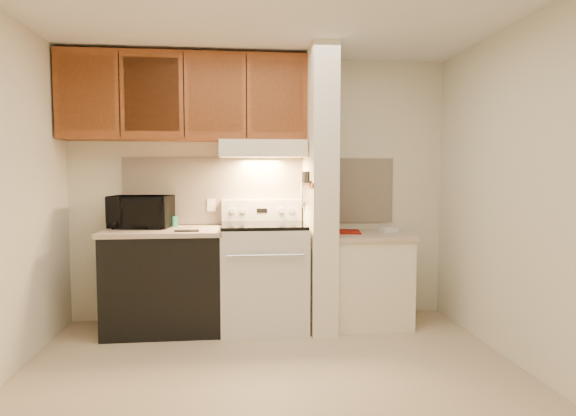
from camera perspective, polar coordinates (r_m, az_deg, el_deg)
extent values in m
plane|color=#C3AF8F|center=(3.46, -1.75, -19.79)|extent=(3.60, 3.60, 0.00)
plane|color=white|center=(3.35, -1.85, 23.25)|extent=(3.60, 3.60, 0.00)
cube|color=beige|center=(4.66, -3.18, 2.25)|extent=(3.60, 2.50, 0.02)
cube|color=beige|center=(3.76, 26.74, 1.35)|extent=(0.02, 3.00, 2.50)
cube|color=#FFE8CE|center=(4.65, -3.17, 2.06)|extent=(2.60, 0.02, 0.63)
cube|color=silver|center=(4.42, -2.91, -8.20)|extent=(0.76, 0.65, 0.92)
cube|color=black|center=(4.10, -2.66, -8.60)|extent=(0.50, 0.01, 0.30)
cylinder|color=silver|center=(4.02, -2.64, -5.66)|extent=(0.65, 0.02, 0.02)
cube|color=black|center=(4.34, -2.93, -2.06)|extent=(0.74, 0.64, 0.03)
cube|color=silver|center=(4.61, -3.13, -0.26)|extent=(0.76, 0.08, 0.20)
cube|color=black|center=(4.57, -3.10, -0.30)|extent=(0.10, 0.01, 0.04)
cylinder|color=silver|center=(4.56, -6.62, -0.33)|extent=(0.05, 0.02, 0.05)
cylinder|color=silver|center=(4.56, -5.36, -0.32)|extent=(0.05, 0.02, 0.05)
cylinder|color=silver|center=(4.58, -0.85, -0.29)|extent=(0.05, 0.02, 0.05)
cylinder|color=silver|center=(4.59, 0.39, -0.28)|extent=(0.05, 0.02, 0.05)
cube|color=black|center=(4.47, -14.37, -8.50)|extent=(1.00, 0.63, 0.87)
cube|color=#C2AB96|center=(4.40, -14.47, -2.70)|extent=(1.04, 0.67, 0.04)
cube|color=black|center=(4.17, -11.89, -2.65)|extent=(0.20, 0.07, 0.01)
cylinder|color=#21705D|center=(4.60, -13.48, -1.52)|extent=(0.09, 0.09, 0.10)
cube|color=white|center=(4.65, -9.08, 0.34)|extent=(0.08, 0.01, 0.12)
imported|color=black|center=(4.56, -16.99, -0.42)|extent=(0.57, 0.42, 0.29)
cube|color=white|center=(4.37, 3.75, 2.12)|extent=(0.22, 0.70, 2.50)
cube|color=brown|center=(4.35, 2.25, 2.77)|extent=(0.01, 0.70, 0.04)
cube|color=black|center=(4.30, 2.27, 3.02)|extent=(0.02, 0.42, 0.04)
cube|color=silver|center=(4.13, 2.45, 1.59)|extent=(0.01, 0.03, 0.16)
cylinder|color=black|center=(4.13, 2.45, 3.67)|extent=(0.02, 0.02, 0.10)
cube|color=silver|center=(4.21, 2.28, 1.50)|extent=(0.01, 0.04, 0.18)
cylinder|color=black|center=(4.21, 2.29, 3.68)|extent=(0.02, 0.02, 0.10)
cube|color=silver|center=(4.29, 2.13, 1.42)|extent=(0.01, 0.04, 0.20)
cylinder|color=black|center=(4.31, 2.08, 3.69)|extent=(0.02, 0.02, 0.10)
cube|color=silver|center=(4.39, 1.94, 1.74)|extent=(0.01, 0.04, 0.16)
cylinder|color=black|center=(4.36, 1.99, 3.70)|extent=(0.02, 0.02, 0.10)
cube|color=silver|center=(4.47, 1.79, 1.66)|extent=(0.01, 0.04, 0.18)
cylinder|color=black|center=(4.47, 1.80, 3.71)|extent=(0.02, 0.02, 0.10)
cube|color=gray|center=(4.52, 1.73, 1.61)|extent=(0.03, 0.09, 0.22)
cube|color=white|center=(4.58, 9.44, -8.51)|extent=(0.70, 0.60, 0.81)
cube|color=#C2AB96|center=(4.51, 9.51, -3.23)|extent=(0.74, 0.64, 0.04)
cube|color=maroon|center=(4.56, 6.99, -2.80)|extent=(0.29, 0.37, 0.01)
cube|color=white|center=(4.63, 11.90, -2.56)|extent=(0.17, 0.13, 0.04)
cube|color=white|center=(4.45, -3.05, 6.99)|extent=(0.78, 0.44, 0.15)
cube|color=white|center=(4.23, -2.90, 6.52)|extent=(0.78, 0.04, 0.06)
cube|color=brown|center=(4.55, -12.03, 12.66)|extent=(2.18, 0.33, 0.77)
cube|color=brown|center=(4.55, -22.78, 12.43)|extent=(0.46, 0.01, 0.63)
cube|color=black|center=(4.48, -19.36, 12.65)|extent=(0.01, 0.01, 0.73)
cube|color=brown|center=(4.43, -15.84, 12.83)|extent=(0.46, 0.01, 0.63)
cube|color=black|center=(4.40, -12.25, 12.96)|extent=(0.01, 0.01, 0.73)
cube|color=brown|center=(4.38, -8.61, 13.05)|extent=(0.46, 0.01, 0.63)
cube|color=black|center=(4.37, -4.94, 13.09)|extent=(0.01, 0.01, 0.73)
cube|color=brown|center=(4.39, -1.29, 13.07)|extent=(0.46, 0.01, 0.63)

